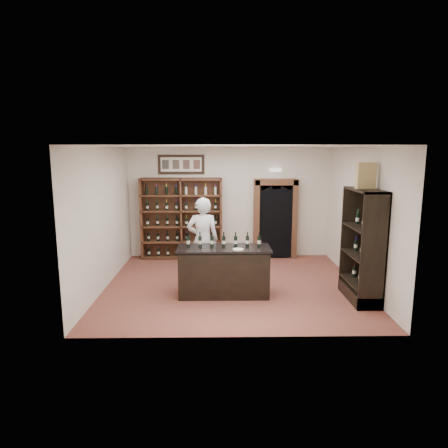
{
  "coord_description": "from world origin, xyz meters",
  "views": [
    {
      "loc": [
        -0.32,
        -8.4,
        2.91
      ],
      "look_at": [
        -0.18,
        0.3,
        1.31
      ],
      "focal_mm": 32.0,
      "sensor_mm": 36.0,
      "label": 1
    }
  ],
  "objects_px": {
    "side_cabinet": "(363,263)",
    "tasting_counter": "(224,272)",
    "wine_shelf": "(182,218)",
    "shopkeeper": "(203,240)",
    "wine_crate": "(366,176)",
    "counter_bottle_0": "(188,241)"
  },
  "relations": [
    {
      "from": "wine_shelf",
      "to": "side_cabinet",
      "type": "distance_m",
      "value": 5.02
    },
    {
      "from": "counter_bottle_0",
      "to": "shopkeeper",
      "type": "height_order",
      "value": "shopkeeper"
    },
    {
      "from": "shopkeeper",
      "to": "wine_crate",
      "type": "xyz_separation_m",
      "value": [
        3.15,
        -1.09,
        1.49
      ]
    },
    {
      "from": "wine_shelf",
      "to": "tasting_counter",
      "type": "xyz_separation_m",
      "value": [
        1.1,
        -2.93,
        -0.61
      ]
    },
    {
      "from": "shopkeeper",
      "to": "wine_crate",
      "type": "relative_size",
      "value": 3.83
    },
    {
      "from": "shopkeeper",
      "to": "wine_crate",
      "type": "height_order",
      "value": "wine_crate"
    },
    {
      "from": "tasting_counter",
      "to": "wine_shelf",
      "type": "bearing_deg",
      "value": 110.56
    },
    {
      "from": "side_cabinet",
      "to": "tasting_counter",
      "type": "bearing_deg",
      "value": 173.72
    },
    {
      "from": "side_cabinet",
      "to": "wine_crate",
      "type": "xyz_separation_m",
      "value": [
        -0.03,
        0.06,
        1.7
      ]
    },
    {
      "from": "tasting_counter",
      "to": "side_cabinet",
      "type": "distance_m",
      "value": 2.75
    },
    {
      "from": "wine_shelf",
      "to": "side_cabinet",
      "type": "relative_size",
      "value": 1.0
    },
    {
      "from": "shopkeeper",
      "to": "wine_shelf",
      "type": "bearing_deg",
      "value": -77.82
    },
    {
      "from": "wine_shelf",
      "to": "wine_crate",
      "type": "xyz_separation_m",
      "value": [
        3.79,
        -3.18,
        1.35
      ]
    },
    {
      "from": "counter_bottle_0",
      "to": "wine_crate",
      "type": "height_order",
      "value": "wine_crate"
    },
    {
      "from": "tasting_counter",
      "to": "wine_crate",
      "type": "relative_size",
      "value": 3.76
    },
    {
      "from": "tasting_counter",
      "to": "shopkeeper",
      "type": "distance_m",
      "value": 1.07
    },
    {
      "from": "tasting_counter",
      "to": "counter_bottle_0",
      "type": "xyz_separation_m",
      "value": [
        -0.72,
        0.08,
        0.61
      ]
    },
    {
      "from": "wine_shelf",
      "to": "counter_bottle_0",
      "type": "xyz_separation_m",
      "value": [
        0.38,
        -2.85,
        0.01
      ]
    },
    {
      "from": "tasting_counter",
      "to": "counter_bottle_0",
      "type": "relative_size",
      "value": 6.27
    },
    {
      "from": "wine_shelf",
      "to": "counter_bottle_0",
      "type": "distance_m",
      "value": 2.87
    },
    {
      "from": "side_cabinet",
      "to": "counter_bottle_0",
      "type": "bearing_deg",
      "value": 173.65
    },
    {
      "from": "side_cabinet",
      "to": "wine_shelf",
      "type": "bearing_deg",
      "value": 139.79
    }
  ]
}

